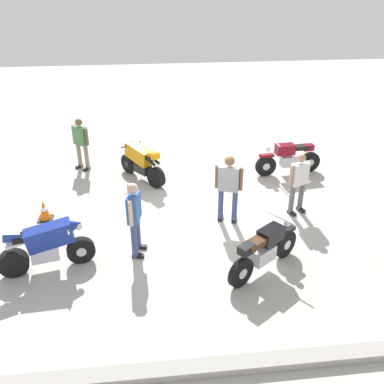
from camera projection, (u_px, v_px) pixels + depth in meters
The scene contains 11 objects.
ground_plane at pixel (206, 218), 10.77m from camera, with size 40.00×40.00×0.00m, color #B7B2A8.
curb_edge at pixel (247, 364), 6.70m from camera, with size 14.00×0.30×0.15m, color #9C978F.
motorcycle_maroon_cruiser at pixel (289, 158), 12.87m from camera, with size 2.09×0.70×1.09m.
motorcycle_orange_sportbike at pixel (141, 161), 12.49m from camera, with size 1.32×1.68×1.14m.
motorcycle_blue_sportbike at pixel (46, 245), 8.70m from camera, with size 1.94×0.78×1.14m.
motorcycle_black_cruiser at pixel (264, 250), 8.67m from camera, with size 1.76×1.33×1.09m.
person_in_blue_shirt at pixel (134, 214), 8.99m from camera, with size 0.39×0.67×1.73m.
person_in_green_shirt at pixel (81, 141), 13.03m from camera, with size 0.56×0.51×1.63m.
person_in_gray_shirt at pixel (229, 185), 10.15m from camera, with size 0.67×0.45×1.78m.
person_in_white_shirt at pixel (299, 180), 10.62m from camera, with size 0.61×0.46×1.63m.
traffic_cone at pixel (44, 210), 10.59m from camera, with size 0.36×0.36×0.53m.
Camera 1 is at (1.39, 9.11, 5.63)m, focal length 39.45 mm.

